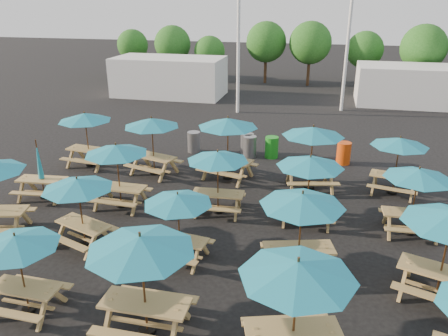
% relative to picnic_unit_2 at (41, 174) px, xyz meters
% --- Properties ---
extents(ground, '(120.00, 120.00, 0.00)m').
position_rel_picnic_unit_2_xyz_m(ground, '(6.43, 0.17, -0.92)').
color(ground, black).
rests_on(ground, ground).
extents(picnic_unit_2, '(1.90, 1.69, 2.25)m').
position_rel_picnic_unit_2_xyz_m(picnic_unit_2, '(0.00, 0.00, 0.00)').
color(picnic_unit_2, '#A7814A').
rests_on(picnic_unit_2, ground).
extents(picnic_unit_3, '(2.48, 2.48, 2.39)m').
position_rel_picnic_unit_2_xyz_m(picnic_unit_3, '(0.01, 3.34, 1.15)').
color(picnic_unit_3, '#A7814A').
rests_on(picnic_unit_3, ground).
extents(picnic_unit_4, '(1.95, 1.95, 2.06)m').
position_rel_picnic_unit_2_xyz_m(picnic_unit_4, '(3.40, -5.65, 0.87)').
color(picnic_unit_4, '#A7814A').
rests_on(picnic_unit_4, ground).
extents(picnic_unit_5, '(2.57, 2.57, 2.16)m').
position_rel_picnic_unit_2_xyz_m(picnic_unit_5, '(3.17, -2.67, 0.96)').
color(picnic_unit_5, '#A7814A').
rests_on(picnic_unit_5, ground).
extents(picnic_unit_6, '(2.21, 2.21, 2.31)m').
position_rel_picnic_unit_2_xyz_m(picnic_unit_6, '(3.09, -0.04, 1.09)').
color(picnic_unit_6, '#A7814A').
rests_on(picnic_unit_6, ground).
extents(picnic_unit_7, '(2.80, 2.80, 2.42)m').
position_rel_picnic_unit_2_xyz_m(picnic_unit_7, '(3.11, 3.09, 1.18)').
color(picnic_unit_7, '#A7814A').
rests_on(picnic_unit_7, ground).
extents(picnic_unit_8, '(2.29, 2.29, 2.46)m').
position_rel_picnic_unit_2_xyz_m(picnic_unit_8, '(6.39, -5.68, 1.21)').
color(picnic_unit_8, '#A7814A').
rests_on(picnic_unit_8, ground).
extents(picnic_unit_9, '(2.14, 2.14, 2.04)m').
position_rel_picnic_unit_2_xyz_m(picnic_unit_9, '(6.18, -2.76, 0.85)').
color(picnic_unit_9, '#A7814A').
rests_on(picnic_unit_9, ground).
extents(picnic_unit_10, '(2.20, 2.20, 2.23)m').
position_rel_picnic_unit_2_xyz_m(picnic_unit_10, '(6.53, 0.29, 1.01)').
color(picnic_unit_10, '#A7814A').
rests_on(picnic_unit_10, ground).
extents(picnic_unit_11, '(2.92, 2.92, 2.56)m').
position_rel_picnic_unit_2_xyz_m(picnic_unit_11, '(6.20, 3.31, 1.30)').
color(picnic_unit_11, '#A7814A').
rests_on(picnic_unit_11, ground).
extents(picnic_unit_12, '(2.83, 2.83, 2.43)m').
position_rel_picnic_unit_2_xyz_m(picnic_unit_12, '(9.56, -5.82, 1.18)').
color(picnic_unit_12, '#A7814A').
rests_on(picnic_unit_12, ground).
extents(picnic_unit_13, '(2.70, 2.70, 2.36)m').
position_rel_picnic_unit_2_xyz_m(picnic_unit_13, '(9.46, -2.66, 1.12)').
color(picnic_unit_13, '#A7814A').
rests_on(picnic_unit_13, ground).
extents(picnic_unit_14, '(2.18, 2.18, 2.29)m').
position_rel_picnic_unit_2_xyz_m(picnic_unit_14, '(9.52, 0.28, 1.07)').
color(picnic_unit_14, '#A7814A').
rests_on(picnic_unit_14, ground).
extents(picnic_unit_15, '(2.79, 2.79, 2.48)m').
position_rel_picnic_unit_2_xyz_m(picnic_unit_15, '(9.49, 3.06, 1.23)').
color(picnic_unit_15, '#A7814A').
rests_on(picnic_unit_15, ground).
extents(picnic_unit_18, '(2.13, 2.13, 2.20)m').
position_rel_picnic_unit_2_xyz_m(picnic_unit_18, '(12.70, 0.23, 0.99)').
color(picnic_unit_18, '#A7814A').
rests_on(picnic_unit_18, ground).
extents(picnic_unit_19, '(2.47, 2.47, 2.22)m').
position_rel_picnic_unit_2_xyz_m(picnic_unit_19, '(12.58, 3.27, 1.00)').
color(picnic_unit_19, '#A7814A').
rests_on(picnic_unit_19, ground).
extents(waste_bin_0, '(0.61, 0.61, 0.98)m').
position_rel_picnic_unit_2_xyz_m(waste_bin_0, '(3.91, 6.18, -0.43)').
color(waste_bin_0, gray).
rests_on(waste_bin_0, ground).
extents(waste_bin_1, '(0.61, 0.61, 0.98)m').
position_rel_picnic_unit_2_xyz_m(waste_bin_1, '(6.62, 6.10, -0.43)').
color(waste_bin_1, gray).
rests_on(waste_bin_1, ground).
extents(waste_bin_2, '(0.61, 0.61, 0.98)m').
position_rel_picnic_unit_2_xyz_m(waste_bin_2, '(6.43, 6.47, -0.43)').
color(waste_bin_2, gray).
rests_on(waste_bin_2, ground).
extents(waste_bin_3, '(0.61, 0.61, 0.98)m').
position_rel_picnic_unit_2_xyz_m(waste_bin_3, '(7.62, 6.23, -0.43)').
color(waste_bin_3, '#19891C').
rests_on(waste_bin_3, ground).
extents(waste_bin_4, '(0.61, 0.61, 0.98)m').
position_rel_picnic_unit_2_xyz_m(waste_bin_4, '(10.82, 6.13, -0.43)').
color(waste_bin_4, '#D3430C').
rests_on(waste_bin_4, ground).
extents(mast_0, '(0.20, 0.20, 12.00)m').
position_rel_picnic_unit_2_xyz_m(mast_0, '(4.43, 14.17, 5.08)').
color(mast_0, silver).
rests_on(mast_0, ground).
extents(mast_1, '(0.20, 0.20, 12.00)m').
position_rel_picnic_unit_2_xyz_m(mast_1, '(10.93, 16.17, 5.08)').
color(mast_1, silver).
rests_on(mast_1, ground).
extents(event_tent_0, '(8.00, 4.00, 2.80)m').
position_rel_picnic_unit_2_xyz_m(event_tent_0, '(-1.57, 18.17, 0.48)').
color(event_tent_0, silver).
rests_on(event_tent_0, ground).
extents(event_tent_1, '(7.00, 4.00, 2.60)m').
position_rel_picnic_unit_2_xyz_m(event_tent_1, '(15.43, 19.17, 0.38)').
color(event_tent_1, silver).
rests_on(event_tent_1, ground).
extents(tree_0, '(2.80, 2.80, 4.24)m').
position_rel_picnic_unit_2_xyz_m(tree_0, '(-7.65, 25.42, 1.91)').
color(tree_0, '#382314').
rests_on(tree_0, ground).
extents(tree_1, '(3.11, 3.11, 4.72)m').
position_rel_picnic_unit_2_xyz_m(tree_1, '(-3.32, 24.08, 2.23)').
color(tree_1, '#382314').
rests_on(tree_1, ground).
extents(tree_2, '(2.59, 2.59, 3.93)m').
position_rel_picnic_unit_2_xyz_m(tree_2, '(0.04, 23.83, 1.70)').
color(tree_2, '#382314').
rests_on(tree_2, ground).
extents(tree_3, '(3.36, 3.36, 5.09)m').
position_rel_picnic_unit_2_xyz_m(tree_3, '(4.67, 24.89, 2.48)').
color(tree_3, '#382314').
rests_on(tree_3, ground).
extents(tree_4, '(3.41, 3.41, 5.17)m').
position_rel_picnic_unit_2_xyz_m(tree_4, '(8.33, 24.43, 2.54)').
color(tree_4, '#382314').
rests_on(tree_4, ground).
extents(tree_5, '(2.94, 2.94, 4.45)m').
position_rel_picnic_unit_2_xyz_m(tree_5, '(12.65, 24.85, 2.05)').
color(tree_5, '#382314').
rests_on(tree_5, ground).
extents(tree_6, '(3.38, 3.38, 5.13)m').
position_rel_picnic_unit_2_xyz_m(tree_6, '(16.66, 23.07, 2.50)').
color(tree_6, '#382314').
rests_on(tree_6, ground).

